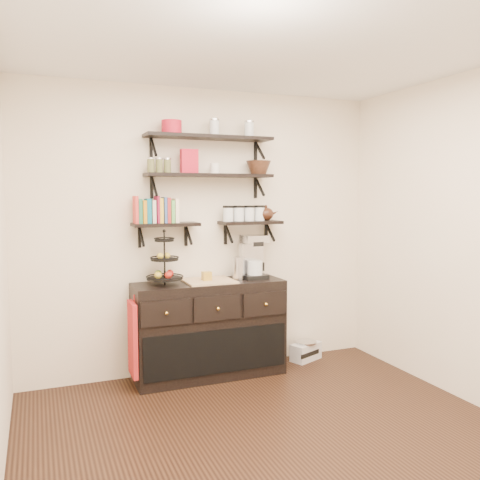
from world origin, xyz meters
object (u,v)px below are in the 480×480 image
object	(u,v)px
sideboard	(209,329)
coffee_maker	(253,258)
radio	(306,351)
fruit_stand	(165,267)

from	to	relation	value
sideboard	coffee_maker	bearing A→B (deg)	3.58
coffee_maker	radio	size ratio (longest dim) A/B	1.14
fruit_stand	radio	world-z (taller)	fruit_stand
fruit_stand	radio	bearing A→B (deg)	2.27
fruit_stand	coffee_maker	size ratio (longest dim) A/B	1.13
sideboard	coffee_maker	world-z (taller)	coffee_maker
fruit_stand	coffee_maker	world-z (taller)	fruit_stand
fruit_stand	coffee_maker	bearing A→B (deg)	1.67
sideboard	fruit_stand	xyz separation A→B (m)	(-0.41, 0.00, 0.61)
sideboard	fruit_stand	bearing A→B (deg)	179.55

